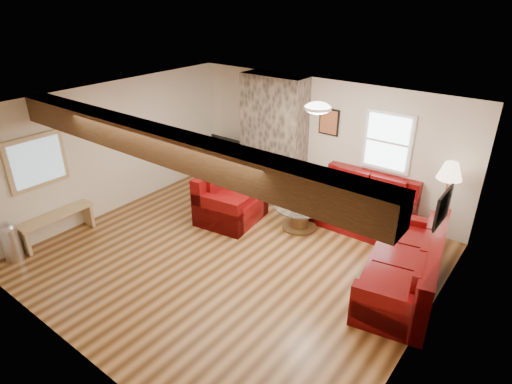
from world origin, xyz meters
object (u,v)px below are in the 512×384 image
at_px(armchair_red, 231,198).
at_px(tv_cabinet, 228,165).
at_px(coffee_table, 300,217).
at_px(television, 228,146).
at_px(sofa_three, 403,262).
at_px(floor_lamp, 449,176).
at_px(loveseat, 362,203).

relative_size(armchair_red, tv_cabinet, 1.19).
relative_size(coffee_table, television, 1.15).
height_order(sofa_three, floor_lamp, floor_lamp).
height_order(sofa_three, tv_cabinet, sofa_three).
distance_m(loveseat, tv_cabinet, 3.54).
xyz_separation_m(coffee_table, television, (-2.66, 1.07, 0.49)).
relative_size(loveseat, coffee_table, 1.88).
bearing_deg(sofa_three, tv_cabinet, -119.63).
relative_size(armchair_red, floor_lamp, 0.74).
height_order(armchair_red, tv_cabinet, armchair_red).
xyz_separation_m(loveseat, armchair_red, (-2.06, -1.30, -0.01)).
bearing_deg(loveseat, sofa_three, -47.90).
xyz_separation_m(loveseat, coffee_table, (-0.86, -0.77, -0.24)).
xyz_separation_m(tv_cabinet, floor_lamp, (4.86, -0.17, 1.09)).
distance_m(loveseat, coffee_table, 1.18).
height_order(coffee_table, television, television).
bearing_deg(sofa_three, floor_lamp, 166.31).
relative_size(tv_cabinet, television, 1.18).
bearing_deg(loveseat, armchair_red, -149.16).
height_order(loveseat, coffee_table, loveseat).
bearing_deg(floor_lamp, television, 177.99).
bearing_deg(loveseat, tv_cabinet, 173.68).
bearing_deg(armchair_red, television, 34.10).
relative_size(loveseat, tv_cabinet, 1.83).
bearing_deg(armchair_red, loveseat, -65.86).
xyz_separation_m(coffee_table, tv_cabinet, (-2.66, 1.07, 0.01)).
height_order(sofa_three, television, television).
bearing_deg(floor_lamp, armchair_red, -157.18).
relative_size(loveseat, television, 2.16).
bearing_deg(tv_cabinet, coffee_table, -21.96).
relative_size(tv_cabinet, floor_lamp, 0.62).
distance_m(coffee_table, tv_cabinet, 2.87).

